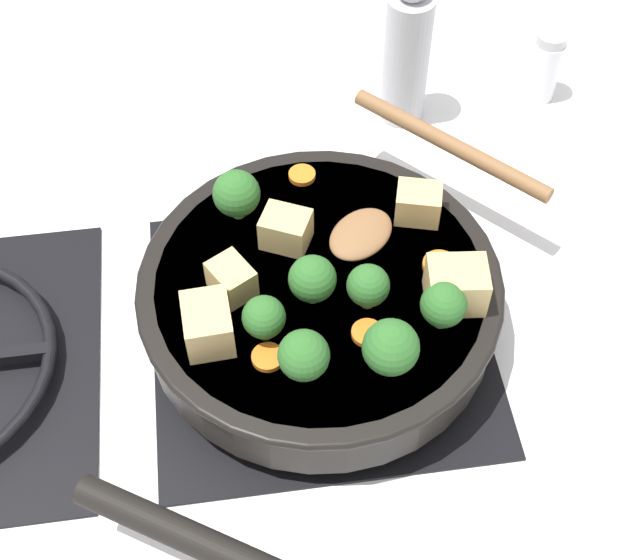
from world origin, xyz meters
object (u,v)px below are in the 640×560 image
skillet_pan (319,298)px  wooden_spoon (412,183)px  salt_shaker (545,66)px  pepper_mill (407,54)px

skillet_pan → wooden_spoon: wooden_spoon is taller
skillet_pan → salt_shaker: bearing=-45.3°
skillet_pan → wooden_spoon: size_ratio=1.87×
pepper_mill → salt_shaker: size_ratio=2.12×
skillet_pan → wooden_spoon: (0.10, -0.10, 0.03)m
pepper_mill → salt_shaker: pepper_mill is taller
skillet_pan → salt_shaker: 0.42m
wooden_spoon → pepper_mill: size_ratio=1.23×
wooden_spoon → pepper_mill: (0.19, -0.03, -0.00)m
skillet_pan → pepper_mill: 0.32m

